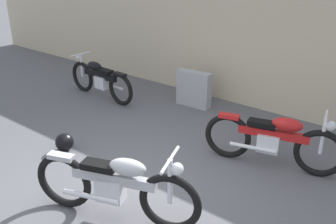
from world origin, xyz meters
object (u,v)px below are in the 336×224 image
at_px(stone_marker, 194,89).
at_px(helmet, 64,142).
at_px(motorcycle_silver, 116,186).
at_px(motorcycle_red, 274,140).
at_px(motorcycle_black, 100,79).

height_order(stone_marker, helmet, stone_marker).
height_order(stone_marker, motorcycle_silver, motorcycle_silver).
height_order(stone_marker, motorcycle_red, motorcycle_red).
distance_m(helmet, motorcycle_silver, 2.03).
relative_size(helmet, motorcycle_silver, 0.14).
bearing_deg(stone_marker, motorcycle_silver, -69.36).
bearing_deg(stone_marker, helmet, -100.88).
height_order(helmet, motorcycle_black, motorcycle_black).
distance_m(motorcycle_red, motorcycle_silver, 2.49).
bearing_deg(motorcycle_red, stone_marker, 137.00).
bearing_deg(stone_marker, motorcycle_black, -155.39).
bearing_deg(motorcycle_black, motorcycle_silver, 142.97).
distance_m(motorcycle_black, motorcycle_silver, 4.19).
relative_size(helmet, motorcycle_black, 0.15).
xyz_separation_m(helmet, motorcycle_black, (-1.32, 2.01, 0.28)).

